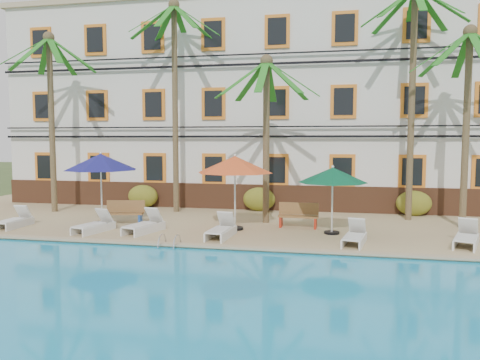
% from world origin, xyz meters
% --- Properties ---
extents(ground, '(100.00, 100.00, 0.00)m').
position_xyz_m(ground, '(0.00, 0.00, 0.00)').
color(ground, '#384C23').
rests_on(ground, ground).
extents(pool_deck, '(30.00, 12.00, 0.25)m').
position_xyz_m(pool_deck, '(0.00, 5.00, 0.12)').
color(pool_deck, tan).
rests_on(pool_deck, ground).
extents(swimming_pool, '(26.00, 12.00, 0.20)m').
position_xyz_m(swimming_pool, '(0.00, -7.00, 0.10)').
color(swimming_pool, '#1C9CD2').
rests_on(swimming_pool, ground).
extents(pool_coping, '(30.00, 0.35, 0.06)m').
position_xyz_m(pool_coping, '(0.00, -0.90, 0.28)').
color(pool_coping, tan).
rests_on(pool_coping, pool_deck).
extents(hotel_building, '(25.40, 6.44, 10.22)m').
position_xyz_m(hotel_building, '(0.00, 9.98, 5.37)').
color(hotel_building, silver).
rests_on(hotel_building, pool_deck).
extents(palm_a, '(4.15, 4.15, 8.12)m').
position_xyz_m(palm_a, '(-8.48, 4.56, 5.44)').
color(palm_a, brown).
rests_on(palm_a, pool_deck).
extents(palm_b, '(4.15, 4.15, 9.53)m').
position_xyz_m(palm_b, '(-2.96, 5.66, 6.24)').
color(palm_b, brown).
rests_on(palm_b, pool_deck).
extents(palm_c, '(4.15, 4.15, 6.61)m').
position_xyz_m(palm_c, '(1.51, 3.68, 4.56)').
color(palm_c, brown).
rests_on(palm_c, pool_deck).
extents(palm_d, '(4.15, 4.15, 9.55)m').
position_xyz_m(palm_d, '(7.19, 5.48, 6.25)').
color(palm_d, brown).
rests_on(palm_d, pool_deck).
extents(palm_e, '(4.15, 4.15, 7.50)m').
position_xyz_m(palm_e, '(8.94, 4.15, 5.08)').
color(palm_e, brown).
rests_on(palm_e, pool_deck).
extents(shrub_left, '(1.50, 0.90, 1.10)m').
position_xyz_m(shrub_left, '(-4.99, 6.60, 0.80)').
color(shrub_left, '#2A5117').
rests_on(shrub_left, pool_deck).
extents(shrub_mid, '(1.50, 0.90, 1.10)m').
position_xyz_m(shrub_mid, '(0.76, 6.60, 0.80)').
color(shrub_mid, '#2A5117').
rests_on(shrub_mid, pool_deck).
extents(shrub_right, '(1.50, 0.90, 1.10)m').
position_xyz_m(shrub_right, '(7.57, 6.60, 0.80)').
color(shrub_right, '#2A5117').
rests_on(shrub_right, pool_deck).
extents(umbrella_blue, '(2.85, 2.85, 2.84)m').
position_xyz_m(umbrella_blue, '(-4.72, 1.98, 2.68)').
color(umbrella_blue, black).
rests_on(umbrella_blue, pool_deck).
extents(umbrella_red, '(2.80, 2.80, 2.79)m').
position_xyz_m(umbrella_red, '(0.61, 2.00, 2.64)').
color(umbrella_red, black).
rests_on(umbrella_red, pool_deck).
extents(umbrella_green, '(2.42, 2.42, 2.42)m').
position_xyz_m(umbrella_green, '(4.12, 1.93, 2.31)').
color(umbrella_green, black).
rests_on(umbrella_green, pool_deck).
extents(lounger_a, '(0.63, 1.68, 0.79)m').
position_xyz_m(lounger_a, '(-7.69, 0.78, 0.50)').
color(lounger_a, silver).
rests_on(lounger_a, pool_deck).
extents(lounger_b, '(0.97, 1.79, 0.80)m').
position_xyz_m(lounger_b, '(-4.24, 0.53, 0.51)').
color(lounger_b, silver).
rests_on(lounger_b, pool_deck).
extents(lounger_c, '(1.07, 1.89, 0.84)m').
position_xyz_m(lounger_c, '(-2.45, 0.82, 0.52)').
color(lounger_c, silver).
rests_on(lounger_c, pool_deck).
extents(lounger_d, '(0.75, 1.79, 0.83)m').
position_xyz_m(lounger_d, '(0.45, 0.56, 0.52)').
color(lounger_d, silver).
rests_on(lounger_d, pool_deck).
extents(lounger_e, '(0.88, 1.74, 0.78)m').
position_xyz_m(lounger_e, '(4.84, 0.40, 0.50)').
color(lounger_e, silver).
rests_on(lounger_e, pool_deck).
extents(lounger_f, '(1.15, 1.86, 0.83)m').
position_xyz_m(lounger_f, '(8.25, 0.86, 0.52)').
color(lounger_f, silver).
rests_on(lounger_f, pool_deck).
extents(bench_left, '(1.56, 0.76, 0.93)m').
position_xyz_m(bench_left, '(-3.89, 2.20, 0.72)').
color(bench_left, olive).
rests_on(bench_left, pool_deck).
extents(bench_right, '(1.52, 0.53, 0.93)m').
position_xyz_m(bench_right, '(2.87, 2.89, 0.72)').
color(bench_right, olive).
rests_on(bench_right, pool_deck).
extents(pool_ladder, '(0.54, 0.74, 0.74)m').
position_xyz_m(pool_ladder, '(-0.84, -1.00, 0.25)').
color(pool_ladder, silver).
rests_on(pool_ladder, ground).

